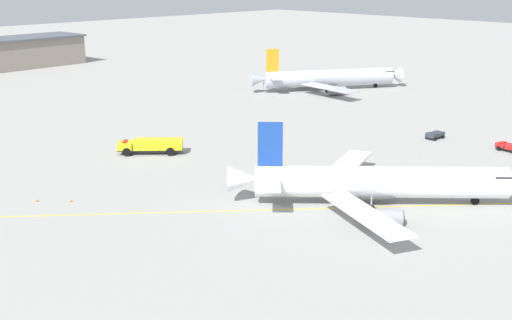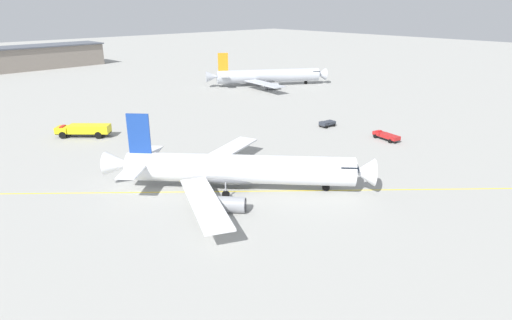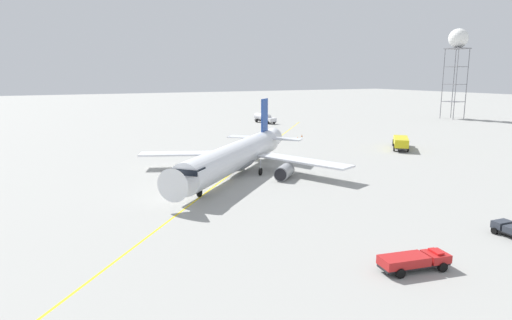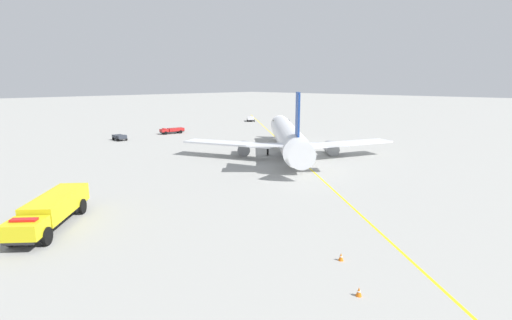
{
  "view_description": "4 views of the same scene",
  "coord_description": "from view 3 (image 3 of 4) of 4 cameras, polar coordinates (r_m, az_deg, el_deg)",
  "views": [
    {
      "loc": [
        45.31,
        -67.0,
        29.52
      ],
      "look_at": [
        -15.47,
        -6.52,
        4.25
      ],
      "focal_mm": 45.61,
      "sensor_mm": 36.0,
      "label": 1
    },
    {
      "loc": [
        43.82,
        -35.56,
        25.28
      ],
      "look_at": [
        -0.67,
        4.57,
        3.24
      ],
      "focal_mm": 29.88,
      "sensor_mm": 36.0,
      "label": 2
    },
    {
      "loc": [
        27.47,
        60.63,
        15.23
      ],
      "look_at": [
        -2.04,
        3.34,
        2.71
      ],
      "focal_mm": 31.16,
      "sensor_mm": 36.0,
      "label": 3
    },
    {
      "loc": [
        -51.01,
        -40.12,
        12.21
      ],
      "look_at": [
        -15.47,
        -6.52,
        2.18
      ],
      "focal_mm": 26.78,
      "sensor_mm": 36.0,
      "label": 4
    }
  ],
  "objects": [
    {
      "name": "fuel_tanker_truck",
      "position": [
        140.63,
        1.06,
        5.43
      ],
      "size": [
        3.5,
        9.52,
        2.87
      ],
      "rotation": [
        0.0,
        0.0,
        1.68
      ],
      "color": "#232326",
      "rests_on": "ground_plane"
    },
    {
      "name": "taxiway_centreline",
      "position": [
        66.86,
        -3.78,
        -2.19
      ],
      "size": [
        103.77,
        121.05,
        0.01
      ],
      "rotation": [
        0.0,
        0.0,
        0.86
      ],
      "color": "yellow",
      "rests_on": "ground_plane"
    },
    {
      "name": "radar_tower",
      "position": [
        168.45,
        24.52,
        13.62
      ],
      "size": [
        6.38,
        6.38,
        30.15
      ],
      "color": "slate",
      "rests_on": "ground_plane"
    },
    {
      "name": "ground_plane",
      "position": [
        68.28,
        -2.81,
        -1.9
      ],
      "size": [
        600.0,
        600.0,
        0.0
      ],
      "primitive_type": "plane",
      "color": "#9E9E99"
    },
    {
      "name": "ops_pickup_truck",
      "position": [
        37.86,
        19.62,
        -12.07
      ],
      "size": [
        5.93,
        2.89,
        1.41
      ],
      "rotation": [
        0.0,
        0.0,
        2.96
      ],
      "color": "#232326",
      "rests_on": "ground_plane"
    },
    {
      "name": "fire_tender_truck",
      "position": [
        96.16,
        18.09,
        2.27
      ],
      "size": [
        9.17,
        9.6,
        2.5
      ],
      "rotation": [
        0.0,
        0.0,
        3.97
      ],
      "color": "#232326",
      "rests_on": "ground_plane"
    },
    {
      "name": "airliner_main",
      "position": [
        67.43,
        -2.51,
        0.41
      ],
      "size": [
        31.03,
        30.29,
        10.93
      ],
      "rotation": [
        0.0,
        0.0,
        0.77
      ],
      "color": "white",
      "rests_on": "ground_plane"
    },
    {
      "name": "safety_cone_mid",
      "position": [
        110.1,
        5.91,
        3.14
      ],
      "size": [
        0.36,
        0.36,
        0.55
      ],
      "color": "orange",
      "rests_on": "ground_plane"
    },
    {
      "name": "safety_cone_near",
      "position": [
        105.76,
        5.37,
        2.82
      ],
      "size": [
        0.36,
        0.36,
        0.55
      ],
      "color": "orange",
      "rests_on": "ground_plane"
    }
  ]
}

